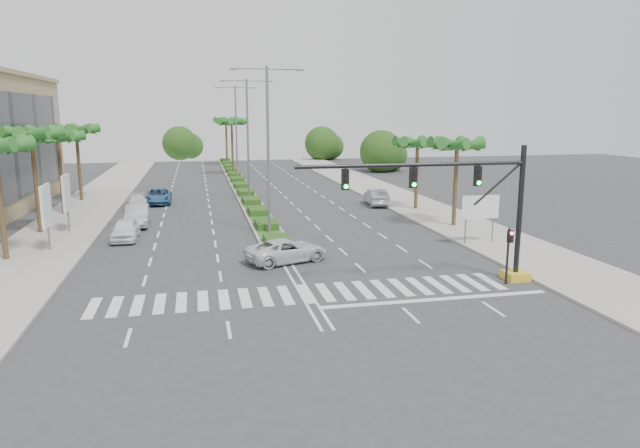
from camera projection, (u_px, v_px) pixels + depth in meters
The scene contains 26 objects.
ground at pixel (305, 294), 28.29m from camera, with size 160.00×160.00×0.00m, color #333335.
footpath_right at pixel (431, 213), 50.61m from camera, with size 6.00×120.00×0.15m, color gray.
footpath_left at pixel (66, 227), 44.29m from camera, with size 6.00×120.00×0.15m, color gray.
median at pixel (238, 183), 71.41m from camera, with size 2.20×75.00×0.20m, color gray.
median_grass at pixel (238, 182), 71.39m from camera, with size 1.80×75.00×0.04m, color #2D4F1B.
signal_gantry at pixel (481, 218), 29.54m from camera, with size 12.60×1.20×7.20m.
pedestrian_signal at pixel (509, 246), 29.45m from camera, with size 0.28×0.36×3.00m.
direction_sign at pixel (480, 209), 38.28m from camera, with size 2.70×0.11×3.40m.
billboard_near at pixel (46, 207), 36.21m from camera, with size 0.18×2.10×4.35m.
billboard_far at pixel (66, 193), 41.96m from camera, with size 0.18×2.10×4.35m.
palm_left_mid at pixel (32, 137), 40.75m from camera, with size 4.57×4.68×7.95m.
palm_left_far at pixel (58, 140), 48.53m from camera, with size 4.57×4.68×7.35m.
palm_left_end at pixel (76, 132), 56.12m from camera, with size 4.57×4.68×7.75m.
palm_right_near at pixel (457, 147), 43.52m from camera, with size 4.57×4.68×7.05m.
palm_right_far at pixel (418, 145), 51.25m from camera, with size 4.57×4.68×6.75m.
palm_median_a at pixel (232, 124), 79.63m from camera, with size 4.57×4.68×8.05m.
palm_median_b at pixel (226, 122), 94.01m from camera, with size 4.57×4.68×8.05m.
streetlight_near at pixel (268, 141), 40.39m from camera, with size 5.10×0.25×12.00m.
streetlight_mid at pixel (248, 133), 55.73m from camera, with size 5.10×0.25×12.00m.
streetlight_far at pixel (236, 129), 71.07m from camera, with size 5.10×0.25×12.00m.
car_parked_a at pixel (125, 230), 40.04m from camera, with size 1.74×4.32×1.47m, color white.
car_parked_b at pixel (137, 215), 45.07m from camera, with size 1.72×4.94×1.63m, color silver.
car_parked_c at pixel (158, 196), 55.87m from camera, with size 2.42×5.26×1.46m, color #2F5F90.
car_parked_d at pixel (138, 202), 52.76m from camera, with size 1.79×4.41×1.28m, color silver.
car_crossing at pixel (287, 250), 34.20m from camera, with size 2.32×5.03×1.40m, color silver.
car_right at pixel (376, 197), 54.91m from camera, with size 1.65×4.74×1.56m, color #ABABAF.
Camera 1 is at (-5.03, -26.62, 8.90)m, focal length 32.00 mm.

